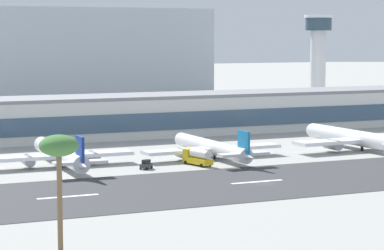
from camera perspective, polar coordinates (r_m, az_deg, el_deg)
name	(u,v)px	position (r m, az deg, el deg)	size (l,w,h in m)	color
ground_plane	(262,183)	(174.59, 4.85, -4.00)	(1400.00, 1400.00, 0.00)	#9E9E99
runway_strip	(259,182)	(176.09, 4.58, -3.90)	(800.00, 37.73, 0.08)	#38383A
runway_centreline_dash_3	(68,197)	(161.16, -8.49, -4.87)	(12.00, 1.20, 0.01)	white
runway_centreline_dash_4	(257,182)	(175.91, 4.47, -3.89)	(12.00, 1.20, 0.01)	white
terminal_building	(149,115)	(257.58, -2.98, 0.70)	(218.43, 21.17, 12.71)	silver
control_tower	(318,54)	(337.71, 8.63, 4.83)	(11.31, 11.31, 39.09)	silver
distant_hotel_block	(71,57)	(375.89, -8.32, 4.66)	(127.92, 28.78, 43.06)	#A8B2BC
airliner_navy_tail_gate_0	(62,155)	(197.24, -8.91, -2.04)	(34.60, 43.60, 9.10)	white
airliner_blue_tail_gate_1	(214,148)	(207.70, 1.53, -1.60)	(37.06, 41.40, 8.64)	silver
airliner_red_tail_gate_2	(362,139)	(227.44, 11.54, -0.95)	(39.35, 47.39, 9.89)	white
service_baggage_tug_0	(146,165)	(192.57, -3.16, -2.73)	(3.52, 3.22, 2.20)	#2D3338
service_fuel_truck_1	(198,157)	(197.62, 0.38, -2.20)	(4.78, 8.89, 3.95)	gold
palm_tree_1	(59,150)	(118.91, -9.10, -1.70)	(5.63, 5.63, 16.75)	brown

